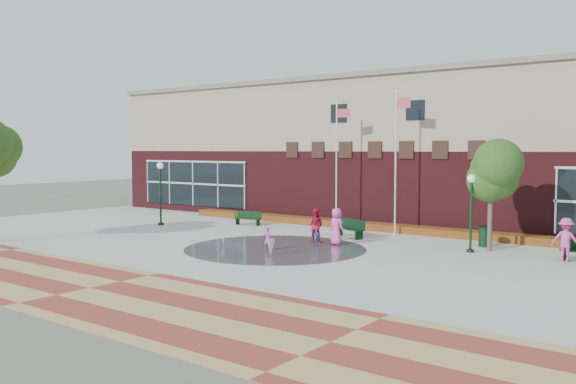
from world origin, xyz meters
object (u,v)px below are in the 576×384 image
Objects in this scene: flagpole_left at (337,159)px; flagpole_right at (396,154)px; trash_can at (485,236)px; child_splash at (268,239)px; bench_left at (248,221)px.

flagpole_right is at bearing -10.74° from flagpole_left.
flagpole_left reaches higher than trash_can.
flagpole_left is 6.61× the size of child_splash.
flagpole_right is (3.74, -0.01, 0.27)m from flagpole_left.
flagpole_left reaches higher than bench_left.
trash_can is at bearing -18.09° from flagpole_left.
flagpole_right is 4.46× the size of bench_left.
flagpole_right is 7.83× the size of trash_can.
flagpole_left is 6.78m from bench_left.
bench_left is (-5.38, -1.60, -3.80)m from flagpole_left.
flagpole_right reaches higher than trash_can.
child_splash is (-7.51, -7.05, 0.05)m from trash_can.
flagpole_left is 7.36× the size of trash_can.
child_splash is (1.48, -8.23, -3.52)m from flagpole_left.
flagpole_right is 9.33m from child_splash.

